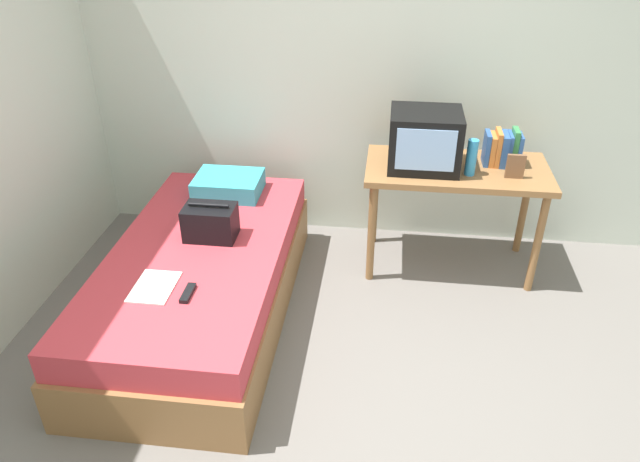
# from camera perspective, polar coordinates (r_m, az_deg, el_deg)

# --- Properties ---
(ground_plane) EXTENTS (8.00, 8.00, 0.00)m
(ground_plane) POSITION_cam_1_polar(r_m,az_deg,el_deg) (3.07, 1.60, -18.44)
(ground_plane) COLOR slate
(wall_back) EXTENTS (5.20, 0.10, 2.60)m
(wall_back) POSITION_cam_1_polar(r_m,az_deg,el_deg) (4.13, 4.73, 16.35)
(wall_back) COLOR silver
(wall_back) RESTS_ON ground
(bed) EXTENTS (1.00, 2.00, 0.48)m
(bed) POSITION_cam_1_polar(r_m,az_deg,el_deg) (3.64, -11.33, -4.83)
(bed) COLOR olive
(bed) RESTS_ON ground
(desk) EXTENTS (1.16, 0.60, 0.74)m
(desk) POSITION_cam_1_polar(r_m,az_deg,el_deg) (3.94, 12.92, 4.79)
(desk) COLOR olive
(desk) RESTS_ON ground
(tv) EXTENTS (0.44, 0.39, 0.36)m
(tv) POSITION_cam_1_polar(r_m,az_deg,el_deg) (3.79, 10.02, 8.63)
(tv) COLOR black
(tv) RESTS_ON desk
(water_bottle) EXTENTS (0.07, 0.07, 0.23)m
(water_bottle) POSITION_cam_1_polar(r_m,az_deg,el_deg) (3.77, 14.34, 6.87)
(water_bottle) COLOR #3399DB
(water_bottle) RESTS_ON desk
(book_row) EXTENTS (0.23, 0.17, 0.24)m
(book_row) POSITION_cam_1_polar(r_m,az_deg,el_deg) (3.97, 17.10, 7.58)
(book_row) COLOR #2D5699
(book_row) RESTS_ON desk
(picture_frame) EXTENTS (0.11, 0.02, 0.15)m
(picture_frame) POSITION_cam_1_polar(r_m,az_deg,el_deg) (3.81, 18.26, 5.91)
(picture_frame) COLOR brown
(picture_frame) RESTS_ON desk
(pillow) EXTENTS (0.44, 0.35, 0.12)m
(pillow) POSITION_cam_1_polar(r_m,az_deg,el_deg) (4.06, -8.78, 4.42)
(pillow) COLOR #33A8B7
(pillow) RESTS_ON bed
(handbag) EXTENTS (0.30, 0.20, 0.22)m
(handbag) POSITION_cam_1_polar(r_m,az_deg,el_deg) (3.54, -10.49, 0.84)
(handbag) COLOR black
(handbag) RESTS_ON bed
(magazine) EXTENTS (0.21, 0.29, 0.01)m
(magazine) POSITION_cam_1_polar(r_m,az_deg,el_deg) (3.23, -15.63, -5.18)
(magazine) COLOR white
(magazine) RESTS_ON bed
(remote_dark) EXTENTS (0.04, 0.16, 0.02)m
(remote_dark) POSITION_cam_1_polar(r_m,az_deg,el_deg) (3.13, -12.58, -5.84)
(remote_dark) COLOR black
(remote_dark) RESTS_ON bed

